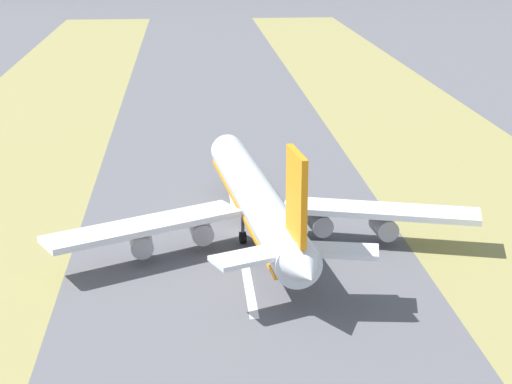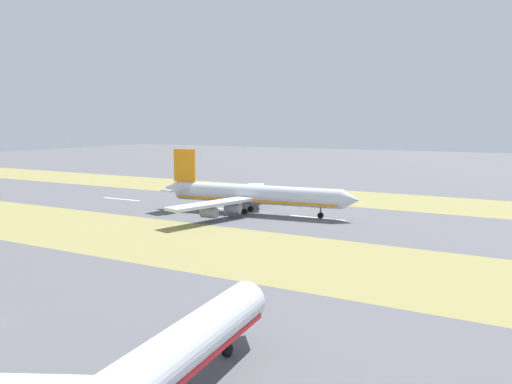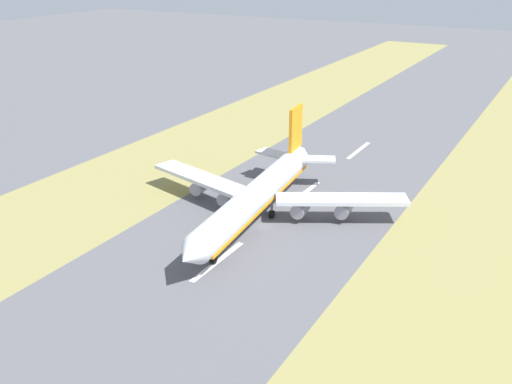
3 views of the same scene
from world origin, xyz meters
The scene contains 7 objects.
ground_plane centered at (0.00, 0.00, 0.00)m, with size 800.00×800.00×0.00m, color #56565B.
grass_median_west centered at (-45.00, 0.00, 0.00)m, with size 40.00×600.00×0.01m, color olive.
grass_median_east centered at (45.00, 0.00, 0.00)m, with size 40.00×600.00×0.01m, color olive.
centreline_dash_near centered at (0.00, -61.45, 0.01)m, with size 1.20×18.00×0.01m, color silver.
centreline_dash_mid centered at (0.00, -21.45, 0.01)m, with size 1.20×18.00×0.01m, color silver.
centreline_dash_far centered at (0.00, 18.55, 0.01)m, with size 1.20×18.00×0.01m, color silver.
airplane_main_jet centered at (2.72, -3.35, 6.02)m, with size 63.76×67.20×20.20m.
Camera 2 is at (141.22, 73.61, 28.74)m, focal length 35.00 mm.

